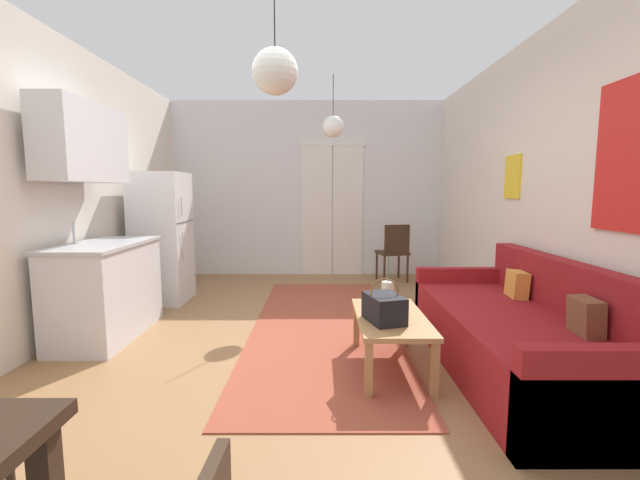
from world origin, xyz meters
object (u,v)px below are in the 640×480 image
coffee_table (390,322)px  handbag (384,308)px  pendant_lamp_near (275,71)px  accent_chair (393,250)px  refrigerator (162,238)px  bamboo_vase (387,293)px  pendant_lamp_far (332,127)px  couch (522,336)px

coffee_table → handbag: bearing=-117.6°
pendant_lamp_near → accent_chair: bearing=69.1°
refrigerator → bamboo_vase: bearing=-33.7°
pendant_lamp_near → pendant_lamp_far: 2.74m
refrigerator → pendant_lamp_near: pendant_lamp_near is taller
bamboo_vase → pendant_lamp_far: pendant_lamp_far is taller
refrigerator → coffee_table: bearing=-38.5°
accent_chair → pendant_lamp_far: size_ratio=1.14×
coffee_table → accent_chair: size_ratio=1.13×
handbag → bamboo_vase: bearing=77.3°
refrigerator → pendant_lamp_far: 2.49m
pendant_lamp_near → bamboo_vase: bearing=45.7°
handbag → couch: bearing=3.5°
handbag → pendant_lamp_near: bearing=-150.8°
refrigerator → pendant_lamp_near: (1.67, -2.50, 1.25)m
couch → handbag: bearing=-176.5°
refrigerator → pendant_lamp_near: bearing=-56.3°
accent_chair → pendant_lamp_near: size_ratio=1.01×
coffee_table → bamboo_vase: 0.34m
coffee_table → pendant_lamp_far: bearing=99.8°
accent_chair → pendant_lamp_near: 4.12m
accent_chair → couch: bearing=86.1°
handbag → refrigerator: (-2.39, 2.10, 0.27)m
pendant_lamp_far → coffee_table: bearing=-80.2°
coffee_table → couch: bearing=-4.5°
couch → pendant_lamp_far: pendant_lamp_far is taller
coffee_table → accent_chair: (0.56, 3.02, 0.12)m
handbag → pendant_lamp_near: (-0.72, -0.40, 1.52)m
pendant_lamp_near → pendant_lamp_far: (0.42, 2.71, 0.10)m
couch → pendant_lamp_near: 2.54m
refrigerator → accent_chair: size_ratio=1.82×
couch → accent_chair: bearing=97.5°
handbag → pendant_lamp_far: size_ratio=0.49×
bamboo_vase → pendant_lamp_near: (-0.82, -0.84, 1.52)m
accent_chair → pendant_lamp_near: pendant_lamp_near is taller
couch → refrigerator: size_ratio=1.37×
refrigerator → pendant_lamp_near: 3.26m
handbag → refrigerator: refrigerator is taller
handbag → accent_chair: size_ratio=0.43×
bamboo_vase → pendant_lamp_near: size_ratio=0.48×
pendant_lamp_far → refrigerator: bearing=-174.3°
pendant_lamp_near → pendant_lamp_far: same height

